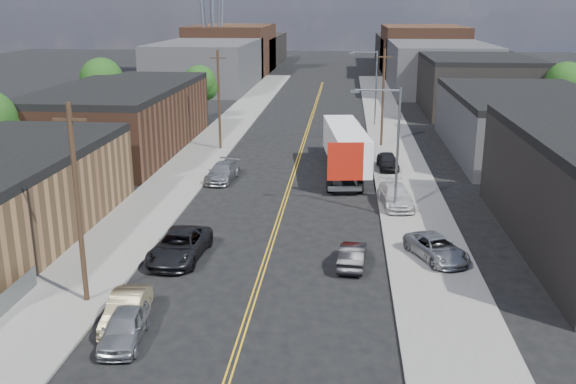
% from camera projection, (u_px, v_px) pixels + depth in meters
% --- Properties ---
extents(ground, '(260.00, 260.00, 0.00)m').
position_uv_depth(ground, '(309.00, 125.00, 79.03)').
color(ground, black).
rests_on(ground, ground).
extents(centerline, '(0.32, 120.00, 0.01)m').
position_uv_depth(centerline, '(301.00, 151.00, 64.70)').
color(centerline, gold).
rests_on(centerline, ground).
extents(sidewalk_left, '(5.00, 140.00, 0.15)m').
position_uv_depth(sidewalk_left, '(208.00, 149.00, 65.49)').
color(sidewalk_left, slate).
rests_on(sidewalk_left, ground).
extents(sidewalk_right, '(5.00, 140.00, 0.15)m').
position_uv_depth(sidewalk_right, '(396.00, 153.00, 63.86)').
color(sidewalk_right, slate).
rests_on(sidewalk_right, ground).
extents(warehouse_brown, '(12.00, 26.00, 6.60)m').
position_uv_depth(warehouse_brown, '(122.00, 118.00, 64.36)').
color(warehouse_brown, '#47291C').
rests_on(warehouse_brown, ground).
extents(industrial_right_b, '(14.00, 24.00, 6.10)m').
position_uv_depth(industrial_right_b, '(525.00, 123.00, 62.91)').
color(industrial_right_b, '#343436').
rests_on(industrial_right_b, ground).
extents(industrial_right_c, '(14.00, 22.00, 7.60)m').
position_uv_depth(industrial_right_c, '(475.00, 84.00, 87.54)').
color(industrial_right_c, black).
rests_on(industrial_right_c, ground).
extents(skyline_left_a, '(16.00, 30.00, 8.00)m').
position_uv_depth(skyline_left_a, '(208.00, 65.00, 113.07)').
color(skyline_left_a, '#343436').
rests_on(skyline_left_a, ground).
extents(skyline_right_a, '(16.00, 30.00, 8.00)m').
position_uv_depth(skyline_right_a, '(438.00, 67.00, 109.64)').
color(skyline_right_a, '#343436').
rests_on(skyline_right_a, ground).
extents(skyline_left_b, '(16.00, 26.00, 10.00)m').
position_uv_depth(skyline_left_b, '(232.00, 49.00, 136.68)').
color(skyline_left_b, '#47291C').
rests_on(skyline_left_b, ground).
extents(skyline_right_b, '(16.00, 26.00, 10.00)m').
position_uv_depth(skyline_right_b, '(422.00, 51.00, 133.25)').
color(skyline_right_b, '#47291C').
rests_on(skyline_right_b, ground).
extents(skyline_left_c, '(16.00, 40.00, 7.00)m').
position_uv_depth(skyline_left_c, '(246.00, 50.00, 156.22)').
color(skyline_left_c, black).
rests_on(skyline_left_c, ground).
extents(skyline_right_c, '(16.00, 40.00, 7.00)m').
position_uv_depth(skyline_right_c, '(412.00, 51.00, 152.78)').
color(skyline_right_c, black).
rests_on(skyline_right_c, ground).
extents(streetlight_near, '(3.39, 0.25, 9.00)m').
position_uv_depth(streetlight_near, '(392.00, 142.00, 43.43)').
color(streetlight_near, gray).
rests_on(streetlight_near, ground).
extents(streetlight_far, '(3.39, 0.25, 9.00)m').
position_uv_depth(streetlight_far, '(373.00, 82.00, 76.88)').
color(streetlight_far, gray).
rests_on(streetlight_far, ground).
extents(utility_pole_left_near, '(1.60, 0.26, 10.00)m').
position_uv_depth(utility_pole_left_near, '(78.00, 204.00, 30.51)').
color(utility_pole_left_near, black).
rests_on(utility_pole_left_near, ground).
extents(utility_pole_left_far, '(1.60, 0.26, 10.00)m').
position_uv_depth(utility_pole_left_far, '(219.00, 99.00, 63.96)').
color(utility_pole_left_far, black).
rests_on(utility_pole_left_far, ground).
extents(utility_pole_right, '(1.60, 0.26, 10.00)m').
position_uv_depth(utility_pole_right, '(383.00, 97.00, 65.41)').
color(utility_pole_right, black).
rests_on(utility_pole_right, ground).
extents(tree_left_mid, '(5.10, 5.04, 8.37)m').
position_uv_depth(tree_left_mid, '(102.00, 83.00, 74.77)').
color(tree_left_mid, black).
rests_on(tree_left_mid, ground).
extents(tree_left_far, '(4.35, 4.20, 6.97)m').
position_uv_depth(tree_left_far, '(200.00, 84.00, 80.86)').
color(tree_left_far, black).
rests_on(tree_left_far, ground).
extents(tree_right_far, '(4.85, 4.76, 7.91)m').
position_uv_depth(tree_right_far, '(566.00, 85.00, 75.00)').
color(tree_right_far, black).
rests_on(tree_right_far, ground).
extents(semi_truck, '(4.28, 16.42, 4.23)m').
position_uv_depth(semi_truck, '(346.00, 144.00, 56.59)').
color(semi_truck, silver).
rests_on(semi_truck, ground).
extents(car_left_a, '(2.06, 4.32, 1.43)m').
position_uv_depth(car_left_a, '(124.00, 327.00, 28.01)').
color(car_left_a, '#979A9C').
rests_on(car_left_a, ground).
extents(car_left_b, '(1.82, 4.46, 1.44)m').
position_uv_depth(car_left_b, '(126.00, 310.00, 29.61)').
color(car_left_b, '#867958').
rests_on(car_left_b, ground).
extents(car_left_c, '(3.02, 5.97, 1.62)m').
position_uv_depth(car_left_c, '(180.00, 246.00, 37.19)').
color(car_left_c, black).
rests_on(car_left_c, ground).
extents(car_left_d, '(2.54, 5.31, 1.49)m').
position_uv_depth(car_left_d, '(222.00, 172.00, 53.77)').
color(car_left_d, gray).
rests_on(car_left_d, ground).
extents(car_right_oncoming, '(1.74, 4.13, 1.33)m').
position_uv_depth(car_right_oncoming, '(352.00, 255.00, 36.20)').
color(car_right_oncoming, black).
rests_on(car_right_oncoming, ground).
extents(car_right_lot_a, '(3.88, 5.22, 1.32)m').
position_uv_depth(car_right_lot_a, '(437.00, 248.00, 36.83)').
color(car_right_lot_a, '#949698').
rests_on(car_right_lot_a, sidewalk_right).
extents(car_right_lot_b, '(2.78, 5.46, 1.52)m').
position_uv_depth(car_right_lot_b, '(396.00, 196.00, 46.55)').
color(car_right_lot_b, '#B8B8B8').
rests_on(car_right_lot_b, sidewalk_right).
extents(car_right_lot_c, '(2.00, 4.33, 1.44)m').
position_uv_depth(car_right_lot_c, '(388.00, 161.00, 57.05)').
color(car_right_lot_c, black).
rests_on(car_right_lot_c, sidewalk_right).
extents(car_ahead_truck, '(2.49, 4.88, 1.32)m').
position_uv_depth(car_ahead_truck, '(345.00, 149.00, 62.79)').
color(car_ahead_truck, black).
rests_on(car_ahead_truck, ground).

